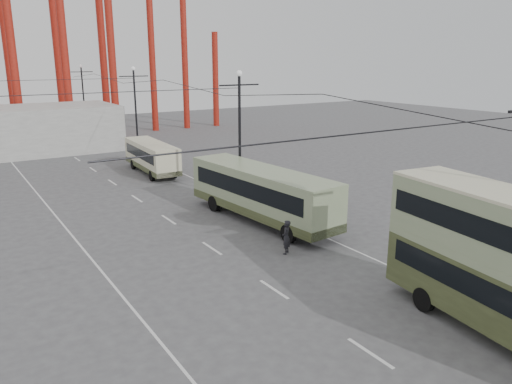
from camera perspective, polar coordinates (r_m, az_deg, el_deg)
ground at (r=20.81m, az=10.89°, el=-14.30°), size 160.00×160.00×0.00m
road_markings at (r=36.19m, az=-12.03°, el=-1.53°), size 12.52×120.00×0.01m
lamp_post_mid at (r=36.40m, az=-1.88°, el=6.43°), size 3.20×0.44×9.32m
lamp_post_far at (r=56.31m, az=-13.58°, el=9.05°), size 3.20×0.44×9.32m
lamp_post_distant at (r=77.35m, az=-19.10°, el=10.16°), size 3.20×0.44×9.32m
fairground_shed at (r=60.80m, az=-26.11°, el=6.29°), size 22.00×10.00×5.00m
single_decker_green at (r=31.58m, az=0.62°, el=0.00°), size 3.82×12.26×3.41m
single_decker_cream at (r=46.18m, az=-11.84°, el=4.03°), size 2.68×9.07×2.79m
pedestrian at (r=26.62m, az=3.47°, el=-5.17°), size 0.80×0.78×1.85m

